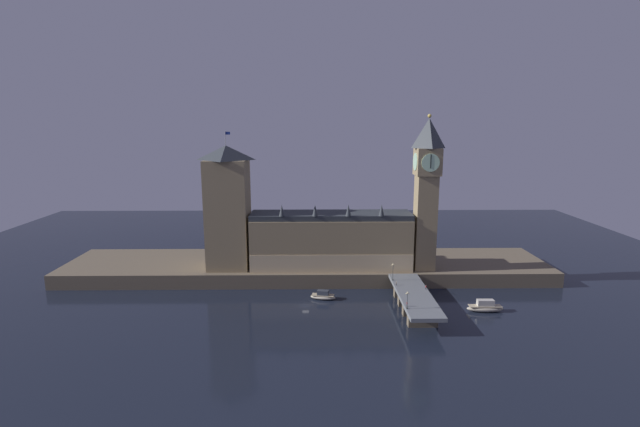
% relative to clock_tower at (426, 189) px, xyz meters
% --- Properties ---
extents(ground_plane, '(400.00, 400.00, 0.00)m').
position_rel_clock_tower_xyz_m(ground_plane, '(-51.27, -25.83, -41.62)').
color(ground_plane, black).
extents(embankment, '(220.00, 42.00, 6.32)m').
position_rel_clock_tower_xyz_m(embankment, '(-51.27, 13.17, -38.46)').
color(embankment, brown).
rests_on(embankment, ground_plane).
extents(parliament_hall, '(69.87, 17.56, 29.49)m').
position_rel_clock_tower_xyz_m(parliament_hall, '(-40.47, 3.28, -23.06)').
color(parliament_hall, '#8E7A56').
rests_on(parliament_hall, embankment).
extents(clock_tower, '(10.73, 10.84, 66.73)m').
position_rel_clock_tower_xyz_m(clock_tower, '(0.00, 0.00, 0.00)').
color(clock_tower, '#8E7A56').
rests_on(clock_tower, embankment).
extents(victoria_tower, '(18.08, 18.08, 59.73)m').
position_rel_clock_tower_xyz_m(victoria_tower, '(-85.47, 4.53, -8.32)').
color(victoria_tower, '#8E7A56').
rests_on(victoria_tower, embankment).
extents(bridge, '(12.05, 46.00, 6.71)m').
position_rel_clock_tower_xyz_m(bridge, '(-10.36, -30.83, -37.20)').
color(bridge, slate).
rests_on(bridge, ground_plane).
extents(pedestrian_near_rail, '(0.38, 0.38, 1.82)m').
position_rel_clock_tower_xyz_m(pedestrian_near_rail, '(-15.66, -43.53, -33.94)').
color(pedestrian_near_rail, black).
rests_on(pedestrian_near_rail, bridge).
extents(pedestrian_mid_walk, '(0.38, 0.38, 1.64)m').
position_rel_clock_tower_xyz_m(pedestrian_mid_walk, '(-5.06, -26.59, -34.05)').
color(pedestrian_mid_walk, black).
rests_on(pedestrian_mid_walk, bridge).
extents(pedestrian_far_rail, '(0.38, 0.38, 1.59)m').
position_rel_clock_tower_xyz_m(pedestrian_far_rail, '(-15.66, -22.03, -34.08)').
color(pedestrian_far_rail, black).
rests_on(pedestrian_far_rail, bridge).
extents(street_lamp_near, '(1.34, 0.60, 6.12)m').
position_rel_clock_tower_xyz_m(street_lamp_near, '(-16.06, -45.55, -31.08)').
color(street_lamp_near, '#2D3333').
rests_on(street_lamp_near, bridge).
extents(street_lamp_far, '(1.34, 0.60, 7.02)m').
position_rel_clock_tower_xyz_m(street_lamp_far, '(-16.06, -16.11, -30.52)').
color(street_lamp_far, '#2D3333').
rests_on(street_lamp_far, bridge).
extents(boat_upstream, '(10.65, 5.66, 3.74)m').
position_rel_clock_tower_xyz_m(boat_upstream, '(-44.40, -19.31, -40.26)').
color(boat_upstream, '#B2A893').
rests_on(boat_upstream, ground_plane).
extents(boat_downstream, '(13.75, 4.15, 4.64)m').
position_rel_clock_tower_xyz_m(boat_downstream, '(16.03, -32.46, -39.93)').
color(boat_downstream, '#B2A893').
rests_on(boat_downstream, ground_plane).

